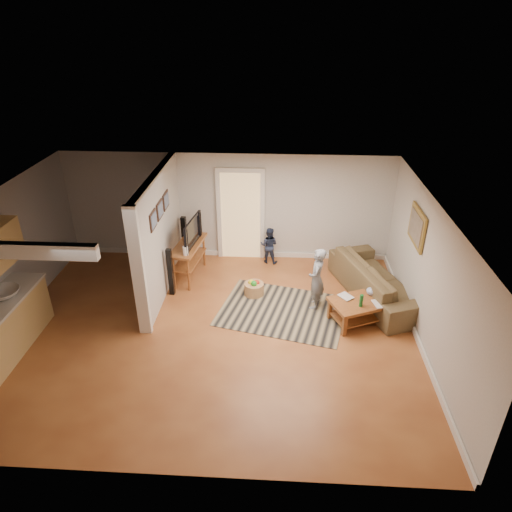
{
  "coord_description": "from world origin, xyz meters",
  "views": [
    {
      "loc": [
        1.21,
        -6.73,
        5.22
      ],
      "look_at": [
        0.77,
        0.92,
        1.1
      ],
      "focal_mm": 32.0,
      "sensor_mm": 36.0,
      "label": 1
    }
  ],
  "objects_px": {
    "speaker_left": "(170,272)",
    "sofa": "(375,296)",
    "toy_basket": "(254,288)",
    "child": "(315,306)",
    "coffee_table": "(363,304)",
    "toddler": "(269,262)",
    "speaker_right": "(185,239)",
    "tv_console": "(189,247)"
  },
  "relations": [
    {
      "from": "toddler",
      "to": "coffee_table",
      "type": "bearing_deg",
      "value": 141.84
    },
    {
      "from": "child",
      "to": "toddler",
      "type": "xyz_separation_m",
      "value": [
        -0.98,
        1.79,
        0.0
      ]
    },
    {
      "from": "toddler",
      "to": "child",
      "type": "bearing_deg",
      "value": 130.9
    },
    {
      "from": "sofa",
      "to": "speaker_left",
      "type": "relative_size",
      "value": 2.46
    },
    {
      "from": "sofa",
      "to": "toddler",
      "type": "xyz_separation_m",
      "value": [
        -2.27,
        1.33,
        0.0
      ]
    },
    {
      "from": "speaker_left",
      "to": "child",
      "type": "height_order",
      "value": "speaker_left"
    },
    {
      "from": "coffee_table",
      "to": "speaker_left",
      "type": "height_order",
      "value": "speaker_left"
    },
    {
      "from": "speaker_right",
      "to": "child",
      "type": "height_order",
      "value": "speaker_right"
    },
    {
      "from": "toy_basket",
      "to": "child",
      "type": "xyz_separation_m",
      "value": [
        1.24,
        -0.36,
        -0.15
      ]
    },
    {
      "from": "speaker_left",
      "to": "speaker_right",
      "type": "height_order",
      "value": "speaker_right"
    },
    {
      "from": "tv_console",
      "to": "child",
      "type": "xyz_separation_m",
      "value": [
        2.69,
        -1.01,
        -0.73
      ]
    },
    {
      "from": "speaker_left",
      "to": "toy_basket",
      "type": "distance_m",
      "value": 1.75
    },
    {
      "from": "speaker_left",
      "to": "sofa",
      "type": "bearing_deg",
      "value": 5.05
    },
    {
      "from": "speaker_left",
      "to": "toy_basket",
      "type": "height_order",
      "value": "speaker_left"
    },
    {
      "from": "toddler",
      "to": "sofa",
      "type": "bearing_deg",
      "value": 161.6
    },
    {
      "from": "sofa",
      "to": "speaker_left",
      "type": "bearing_deg",
      "value": 72.34
    },
    {
      "from": "speaker_left",
      "to": "toddler",
      "type": "distance_m",
      "value": 2.53
    },
    {
      "from": "sofa",
      "to": "speaker_right",
      "type": "distance_m",
      "value": 4.47
    },
    {
      "from": "child",
      "to": "toddler",
      "type": "distance_m",
      "value": 2.04
    },
    {
      "from": "toddler",
      "to": "tv_console",
      "type": "bearing_deg",
      "value": 36.66
    },
    {
      "from": "sofa",
      "to": "toy_basket",
      "type": "bearing_deg",
      "value": 72.23
    },
    {
      "from": "speaker_right",
      "to": "toddler",
      "type": "height_order",
      "value": "speaker_right"
    },
    {
      "from": "speaker_right",
      "to": "toddler",
      "type": "xyz_separation_m",
      "value": [
        1.97,
        0.0,
        -0.55
      ]
    },
    {
      "from": "sofa",
      "to": "speaker_right",
      "type": "height_order",
      "value": "speaker_right"
    },
    {
      "from": "speaker_right",
      "to": "toddler",
      "type": "bearing_deg",
      "value": 4.59
    },
    {
      "from": "tv_console",
      "to": "toddler",
      "type": "bearing_deg",
      "value": 32.42
    },
    {
      "from": "tv_console",
      "to": "speaker_right",
      "type": "height_order",
      "value": "tv_console"
    },
    {
      "from": "child",
      "to": "tv_console",
      "type": "bearing_deg",
      "value": -99.29
    },
    {
      "from": "coffee_table",
      "to": "toy_basket",
      "type": "relative_size",
      "value": 3.41
    },
    {
      "from": "speaker_left",
      "to": "child",
      "type": "relative_size",
      "value": 0.82
    },
    {
      "from": "speaker_left",
      "to": "speaker_right",
      "type": "bearing_deg",
      "value": 92.81
    },
    {
      "from": "speaker_right",
      "to": "coffee_table",
      "type": "bearing_deg",
      "value": -25.61
    },
    {
      "from": "speaker_right",
      "to": "toddler",
      "type": "relative_size",
      "value": 1.25
    },
    {
      "from": "tv_console",
      "to": "child",
      "type": "height_order",
      "value": "tv_console"
    },
    {
      "from": "sofa",
      "to": "coffee_table",
      "type": "bearing_deg",
      "value": 134.67
    },
    {
      "from": "coffee_table",
      "to": "child",
      "type": "relative_size",
      "value": 1.08
    },
    {
      "from": "tv_console",
      "to": "speaker_left",
      "type": "height_order",
      "value": "tv_console"
    },
    {
      "from": "coffee_table",
      "to": "toddler",
      "type": "distance_m",
      "value": 2.91
    },
    {
      "from": "sofa",
      "to": "coffee_table",
      "type": "height_order",
      "value": "coffee_table"
    },
    {
      "from": "tv_console",
      "to": "toy_basket",
      "type": "distance_m",
      "value": 1.69
    },
    {
      "from": "sofa",
      "to": "toy_basket",
      "type": "distance_m",
      "value": 2.53
    },
    {
      "from": "coffee_table",
      "to": "child",
      "type": "height_order",
      "value": "coffee_table"
    }
  ]
}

